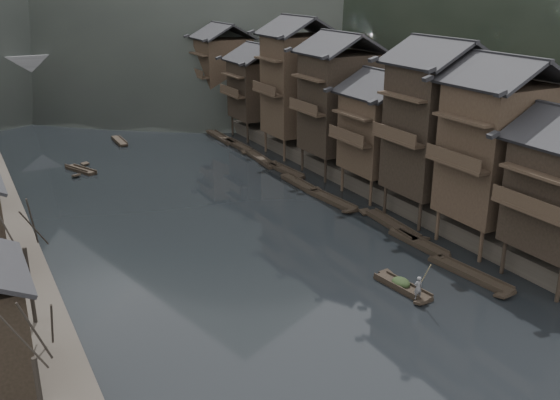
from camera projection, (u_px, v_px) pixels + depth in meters
water at (294, 284)px, 43.79m from camera, size 300.00×300.00×0.00m
right_bank at (368, 116)px, 92.21m from camera, size 40.00×200.00×1.80m
stilt_houses at (349, 93)px, 64.36m from camera, size 9.00×67.60×16.43m
moored_sampans at (282, 170)px, 68.77m from camera, size 2.91×66.91×0.47m
midriver_boats at (102, 154)px, 75.21m from camera, size 9.02×15.68×0.44m
stone_bridge at (78, 76)px, 101.80m from camera, size 40.00×6.00×9.00m
hero_sampan at (402, 287)px, 43.00m from camera, size 1.61×5.21×0.44m
cargo_heap at (401, 278)px, 43.02m from camera, size 1.13×1.48×0.68m
boatman at (418, 285)px, 41.07m from camera, size 0.65×0.48×1.64m
bamboo_pole at (424, 246)px, 40.23m from camera, size 0.69×2.30×3.82m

